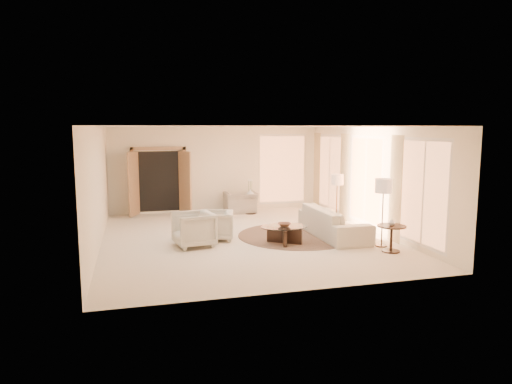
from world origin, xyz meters
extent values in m
cube|color=silver|center=(0.00, 0.00, -0.01)|extent=(7.00, 8.00, 0.02)
cube|color=white|center=(0.00, 0.00, 2.80)|extent=(7.00, 8.00, 0.02)
cube|color=#F5EACF|center=(0.00, 4.00, 1.40)|extent=(7.00, 0.04, 2.80)
cube|color=#F5EACF|center=(0.00, -4.00, 1.40)|extent=(7.00, 0.04, 2.80)
cube|color=#F5EACF|center=(-3.50, 0.00, 1.40)|extent=(0.04, 8.00, 2.80)
cube|color=#F5EACF|center=(3.50, 0.00, 1.40)|extent=(0.04, 8.00, 2.80)
cube|color=#A57F5A|center=(-1.90, 3.89, 1.08)|extent=(1.80, 0.12, 2.16)
cube|color=#A57F5A|center=(-2.70, 3.62, 1.03)|extent=(0.35, 0.66, 2.00)
cube|color=#A57F5A|center=(-1.10, 3.62, 1.03)|extent=(0.35, 0.66, 2.00)
cylinder|color=#3B281E|center=(1.35, -0.15, 0.01)|extent=(3.93, 3.93, 0.01)
imported|color=beige|center=(2.23, -0.47, 0.37)|extent=(1.00, 2.55, 0.74)
imported|color=beige|center=(-0.73, -0.04, 0.40)|extent=(0.88, 0.92, 0.79)
imported|color=beige|center=(-1.37, -0.53, 0.45)|extent=(0.95, 0.99, 0.89)
imported|color=gray|center=(0.68, 3.40, 0.45)|extent=(1.04, 0.68, 0.90)
cube|color=black|center=(0.77, -0.84, 0.19)|extent=(0.75, 0.57, 0.38)
cube|color=black|center=(0.77, -0.84, 0.19)|extent=(0.31, 0.85, 0.38)
cylinder|color=white|center=(0.77, -0.84, 0.41)|extent=(1.47, 1.47, 0.02)
cylinder|color=black|center=(2.85, -2.17, 0.01)|extent=(0.40, 0.40, 0.03)
cylinder|color=black|center=(2.85, -2.17, 0.29)|extent=(0.06, 0.06, 0.57)
cylinder|color=black|center=(2.85, -2.17, 0.59)|extent=(0.64, 0.64, 0.03)
cylinder|color=black|center=(0.94, 3.12, 0.01)|extent=(0.36, 0.36, 0.03)
cylinder|color=black|center=(0.94, 3.12, 0.27)|extent=(0.05, 0.05, 0.52)
cylinder|color=white|center=(0.94, 3.12, 0.54)|extent=(0.47, 0.47, 0.03)
cylinder|color=black|center=(2.90, 0.80, 0.01)|extent=(0.25, 0.25, 0.03)
cylinder|color=black|center=(2.90, 0.80, 0.62)|extent=(0.03, 0.03, 1.24)
cylinder|color=#CCAF93|center=(2.90, 0.80, 1.31)|extent=(0.35, 0.35, 0.30)
cylinder|color=black|center=(2.90, -1.69, 0.01)|extent=(0.27, 0.27, 0.03)
cylinder|color=black|center=(2.90, -1.69, 0.68)|extent=(0.03, 0.03, 1.36)
cylinder|color=#CCAF93|center=(2.90, -1.69, 1.44)|extent=(0.39, 0.39, 0.33)
imported|color=brown|center=(0.77, -0.84, 0.46)|extent=(0.38, 0.38, 0.08)
imported|color=white|center=(2.85, -2.17, 0.68)|extent=(0.19, 0.19, 0.16)
imported|color=white|center=(0.94, 3.12, 0.67)|extent=(0.30, 0.30, 0.25)
camera|label=1|loc=(-2.67, -11.03, 2.76)|focal=32.00mm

